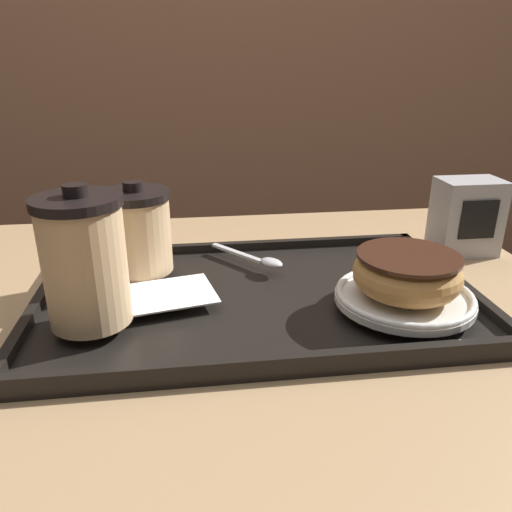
% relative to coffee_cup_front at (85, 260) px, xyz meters
% --- Properties ---
extents(cafe_table, '(0.90, 0.70, 0.72)m').
position_rel_coffee_cup_front_xyz_m(cafe_table, '(0.16, 0.08, -0.26)').
color(cafe_table, tan).
rests_on(cafe_table, ground_plane).
extents(serving_tray, '(0.53, 0.33, 0.02)m').
position_rel_coffee_cup_front_xyz_m(serving_tray, '(0.19, 0.06, -0.09)').
color(serving_tray, black).
rests_on(serving_tray, cafe_table).
extents(napkin_paper, '(0.12, 0.10, 0.00)m').
position_rel_coffee_cup_front_xyz_m(napkin_paper, '(0.08, 0.05, -0.07)').
color(napkin_paper, white).
rests_on(napkin_paper, serving_tray).
extents(coffee_cup_front, '(0.09, 0.09, 0.15)m').
position_rel_coffee_cup_front_xyz_m(coffee_cup_front, '(0.00, 0.00, 0.00)').
color(coffee_cup_front, '#E0B784').
rests_on(coffee_cup_front, serving_tray).
extents(coffee_cup_rear, '(0.09, 0.09, 0.12)m').
position_rel_coffee_cup_front_xyz_m(coffee_cup_rear, '(0.04, 0.13, -0.02)').
color(coffee_cup_rear, '#E0B784').
rests_on(coffee_cup_rear, serving_tray).
extents(plate_with_chocolate_donut, '(0.16, 0.16, 0.01)m').
position_rel_coffee_cup_front_xyz_m(plate_with_chocolate_donut, '(0.35, -0.00, -0.06)').
color(plate_with_chocolate_donut, white).
rests_on(plate_with_chocolate_donut, serving_tray).
extents(donut_chocolate_glazed, '(0.12, 0.12, 0.05)m').
position_rel_coffee_cup_front_xyz_m(donut_chocolate_glazed, '(0.35, -0.00, -0.03)').
color(donut_chocolate_glazed, tan).
rests_on(donut_chocolate_glazed, plate_with_chocolate_donut).
extents(spoon, '(0.10, 0.11, 0.01)m').
position_rel_coffee_cup_front_xyz_m(spoon, '(0.20, 0.13, -0.07)').
color(spoon, silver).
rests_on(spoon, serving_tray).
extents(napkin_dispenser, '(0.09, 0.07, 0.12)m').
position_rel_coffee_cup_front_xyz_m(napkin_dispenser, '(0.53, 0.19, -0.04)').
color(napkin_dispenser, '#B7B7BC').
rests_on(napkin_dispenser, cafe_table).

